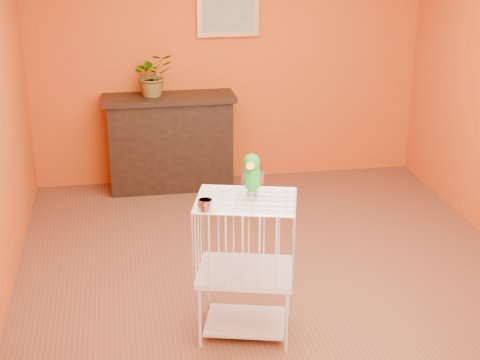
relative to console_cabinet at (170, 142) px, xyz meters
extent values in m
plane|color=brown|center=(0.63, -2.02, -0.49)|extent=(4.50, 4.50, 0.00)
plane|color=#C74612|center=(0.63, 0.23, 0.81)|extent=(4.00, 0.00, 4.00)
plane|color=#C74612|center=(0.63, -4.27, 0.81)|extent=(4.00, 0.00, 4.00)
cube|color=black|center=(0.00, 0.00, -0.03)|extent=(1.22, 0.41, 0.92)
cube|color=black|center=(0.00, 0.00, 0.46)|extent=(1.30, 0.47, 0.05)
cube|color=black|center=(0.00, -0.18, -0.03)|extent=(0.86, 0.02, 0.46)
cube|color=#542518|center=(-0.25, -0.05, -0.13)|extent=(0.05, 0.18, 0.29)
cube|color=#314422|center=(-0.17, -0.05, -0.13)|extent=(0.05, 0.18, 0.29)
cube|color=#542518|center=(-0.08, -0.05, -0.13)|extent=(0.05, 0.18, 0.29)
cube|color=#314422|center=(0.02, -0.05, -0.13)|extent=(0.05, 0.18, 0.29)
cube|color=#542518|center=(0.12, -0.05, -0.13)|extent=(0.05, 0.18, 0.29)
imported|color=#26722D|center=(-0.15, 0.01, 0.65)|extent=(0.48, 0.51, 0.33)
cube|color=#AC7C3D|center=(0.63, 0.20, 1.26)|extent=(0.62, 0.03, 0.50)
cube|color=gray|center=(0.63, 0.18, 1.26)|extent=(0.52, 0.01, 0.40)
cube|color=beige|center=(0.27, -2.84, -0.41)|extent=(0.62, 0.53, 0.02)
cube|color=beige|center=(0.27, -2.84, -0.03)|extent=(0.73, 0.62, 0.04)
cube|color=beige|center=(0.27, -2.84, 0.48)|extent=(0.73, 0.62, 0.01)
cylinder|color=beige|center=(-0.06, -2.97, -0.27)|extent=(0.02, 0.02, 0.43)
cylinder|color=beige|center=(0.49, -3.12, -0.27)|extent=(0.02, 0.02, 0.43)
cylinder|color=beige|center=(0.05, -2.55, -0.27)|extent=(0.02, 0.02, 0.43)
cylinder|color=beige|center=(0.60, -2.70, -0.27)|extent=(0.02, 0.02, 0.43)
cylinder|color=silver|center=(0.00, -2.96, 0.52)|extent=(0.09, 0.09, 0.07)
cylinder|color=#59544C|center=(0.30, -2.79, 0.50)|extent=(0.01, 0.01, 0.04)
cylinder|color=#59544C|center=(0.34, -2.81, 0.50)|extent=(0.01, 0.01, 0.04)
ellipsoid|color=#0A9721|center=(0.32, -2.80, 0.61)|extent=(0.16, 0.20, 0.22)
ellipsoid|color=#0A9721|center=(0.31, -2.83, 0.73)|extent=(0.14, 0.14, 0.11)
cone|color=#FFAC15|center=(0.29, -2.88, 0.72)|extent=(0.07, 0.08, 0.07)
cone|color=black|center=(0.30, -2.87, 0.70)|extent=(0.03, 0.03, 0.03)
sphere|color=black|center=(0.27, -2.84, 0.74)|extent=(0.02, 0.02, 0.02)
sphere|color=black|center=(0.34, -2.86, 0.74)|extent=(0.02, 0.02, 0.02)
ellipsoid|color=#A50C0C|center=(0.26, -2.77, 0.60)|extent=(0.04, 0.07, 0.08)
ellipsoid|color=navy|center=(0.38, -2.81, 0.60)|extent=(0.04, 0.07, 0.08)
cone|color=#0A9721|center=(0.34, -2.73, 0.54)|extent=(0.11, 0.17, 0.12)
camera|label=1|loc=(-0.49, -7.10, 2.22)|focal=55.00mm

